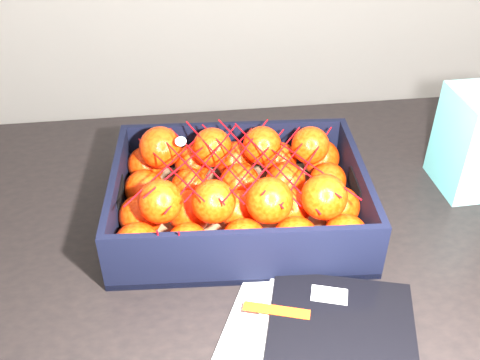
{
  "coord_description": "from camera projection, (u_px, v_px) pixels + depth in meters",
  "views": [
    {
      "loc": [
        0.05,
        -0.63,
        1.41
      ],
      "look_at": [
        0.09,
        0.11,
        0.86
      ],
      "focal_mm": 41.02,
      "sensor_mm": 36.0,
      "label": 1
    }
  ],
  "objects": [
    {
      "name": "clementine_heap",
      "position": [
        238.0,
        191.0,
        0.97
      ],
      "size": [
        0.42,
        0.31,
        0.14
      ],
      "color": "#FF2A05",
      "rests_on": "produce_crate"
    },
    {
      "name": "retail_carton",
      "position": [
        470.0,
        142.0,
        1.04
      ],
      "size": [
        0.1,
        0.14,
        0.2
      ],
      "primitive_type": "cube",
      "rotation": [
        0.0,
        0.0,
        0.09
      ],
      "color": "silver",
      "rests_on": "table"
    },
    {
      "name": "table",
      "position": [
        267.0,
        251.0,
        1.09
      ],
      "size": [
        1.25,
        0.88,
        0.75
      ],
      "color": "black",
      "rests_on": "ground"
    },
    {
      "name": "mesh_net",
      "position": [
        236.0,
        166.0,
        0.93
      ],
      "size": [
        0.37,
        0.29,
        0.11
      ],
      "color": "#B9060C",
      "rests_on": "clementine_heap"
    },
    {
      "name": "magazine_stack",
      "position": [
        318.0,
        355.0,
        0.76
      ],
      "size": [
        0.35,
        0.39,
        0.02
      ],
      "color": "silver",
      "rests_on": "table"
    },
    {
      "name": "produce_crate",
      "position": [
        239.0,
        205.0,
        0.99
      ],
      "size": [
        0.44,
        0.33,
        0.11
      ],
      "color": "olive",
      "rests_on": "table"
    }
  ]
}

